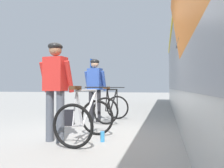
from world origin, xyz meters
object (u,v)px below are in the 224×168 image
(cyclist_near_in_red, at_px, (55,82))
(bicycle_near_silver, at_px, (86,119))
(platform_sign_post, at_px, (93,74))
(water_bottle_near_the_bikes, at_px, (102,137))
(cyclist_far_in_blue, at_px, (95,84))
(bicycle_far_black, at_px, (112,107))
(backpack_on_platform, at_px, (68,118))

(cyclist_near_in_red, distance_m, bicycle_near_silver, 0.85)
(bicycle_near_silver, bearing_deg, platform_sign_post, 107.88)
(water_bottle_near_the_bikes, bearing_deg, bicycle_near_silver, -175.05)
(cyclist_far_in_blue, bearing_deg, cyclist_near_in_red, -89.43)
(cyclist_near_in_red, height_order, bicycle_near_silver, cyclist_near_in_red)
(bicycle_far_black, distance_m, platform_sign_post, 4.90)
(cyclist_near_in_red, relative_size, bicycle_far_black, 1.56)
(cyclist_near_in_red, relative_size, platform_sign_post, 0.73)
(cyclist_far_in_blue, distance_m, water_bottle_near_the_bikes, 2.47)
(cyclist_near_in_red, bearing_deg, bicycle_near_silver, 17.72)
(backpack_on_platform, bearing_deg, bicycle_far_black, 29.42)
(bicycle_far_black, height_order, platform_sign_post, platform_sign_post)
(cyclist_near_in_red, height_order, backpack_on_platform, cyclist_near_in_red)
(water_bottle_near_the_bikes, xyz_separation_m, platform_sign_post, (-2.41, 6.53, 1.53))
(cyclist_far_in_blue, relative_size, platform_sign_post, 0.73)
(bicycle_near_silver, bearing_deg, cyclist_far_in_blue, 104.29)
(cyclist_near_in_red, height_order, bicycle_far_black, cyclist_near_in_red)
(platform_sign_post, bearing_deg, bicycle_far_black, -64.62)
(cyclist_far_in_blue, bearing_deg, bicycle_near_silver, -75.71)
(bicycle_near_silver, bearing_deg, bicycle_far_black, 92.07)
(cyclist_far_in_blue, height_order, backpack_on_platform, cyclist_far_in_blue)
(bicycle_far_black, xyz_separation_m, backpack_on_platform, (-0.92, -0.89, -0.20))
(cyclist_near_in_red, bearing_deg, water_bottle_near_the_bikes, 13.21)
(cyclist_far_in_blue, height_order, water_bottle_near_the_bikes, cyclist_far_in_blue)
(bicycle_near_silver, bearing_deg, water_bottle_near_the_bikes, 4.95)
(cyclist_far_in_blue, bearing_deg, backpack_on_platform, -121.02)
(bicycle_far_black, bearing_deg, cyclist_near_in_red, -100.20)
(backpack_on_platform, height_order, platform_sign_post, platform_sign_post)
(cyclist_near_in_red, distance_m, bicycle_far_black, 2.56)
(bicycle_near_silver, height_order, backpack_on_platform, bicycle_near_silver)
(bicycle_near_silver, bearing_deg, cyclist_near_in_red, -162.28)
(backpack_on_platform, bearing_deg, bicycle_near_silver, -69.00)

